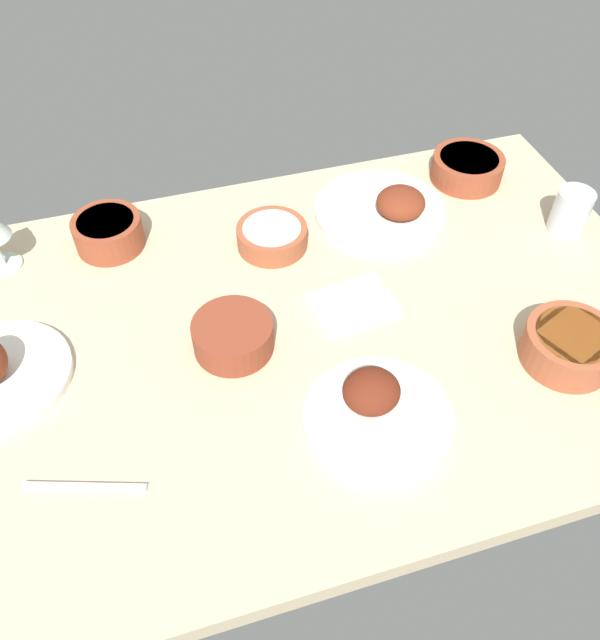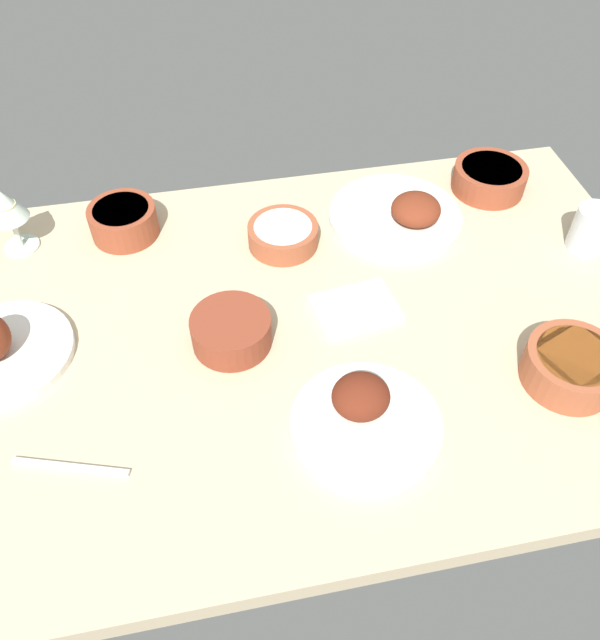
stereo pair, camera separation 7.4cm
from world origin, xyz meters
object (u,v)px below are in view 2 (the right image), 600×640
plate_far_side (402,214)px  bowl_cream (283,234)px  water_tumbler (591,229)px  wine_glass (6,208)px  bowl_onions (123,220)px  folded_napkin (355,308)px  plate_center_main (364,415)px  bowl_sauce (489,177)px  fork_loose (70,467)px  bowl_pasta (231,330)px  bowl_soup (572,366)px

plate_far_side → bowl_cream: (-25.51, -2.21, 0.60)cm
water_tumbler → wine_glass: bearing=168.9°
bowl_cream → bowl_onions: 32.60cm
wine_glass → folded_napkin: 69.13cm
plate_center_main → wine_glass: size_ratio=1.71×
plate_far_side → bowl_cream: 25.61cm
bowl_onions → bowl_sauce: (78.75, -0.20, -0.38)cm
plate_far_side → fork_loose: size_ratio=1.53×
bowl_cream → bowl_sauce: size_ratio=0.90×
water_tumbler → bowl_pasta: bearing=-171.2°
bowl_cream → bowl_soup: bowl_soup is taller
fork_loose → plate_center_main: bearing=17.2°
bowl_pasta → fork_loose: size_ratio=0.77×
bowl_cream → water_tumbler: bearing=-11.9°
bowl_soup → folded_napkin: size_ratio=1.03×
plate_center_main → wine_glass: (-56.80, 53.81, 7.83)cm
bowl_soup → bowl_sauce: size_ratio=0.99×
bowl_onions → bowl_sauce: bearing=-0.1°
bowl_sauce → wine_glass: size_ratio=1.13×
bowl_pasta → bowl_sauce: bearing=28.6°
bowl_pasta → water_tumbler: (72.78, 11.27, 1.42)cm
plate_far_side → bowl_pasta: size_ratio=1.99×
plate_far_side → bowl_soup: 47.34cm
plate_center_main → fork_loose: (-45.16, 0.64, -1.70)cm
bowl_onions → bowl_sauce: size_ratio=0.86×
bowl_pasta → wine_glass: (-38.57, 33.16, 6.78)cm
bowl_cream → bowl_sauce: bearing=11.1°
wine_glass → plate_far_side: bearing=-5.2°
bowl_cream → wine_glass: (-51.94, 9.32, 7.41)cm
bowl_onions → water_tumbler: water_tumbler is taller
folded_napkin → bowl_cream: bearing=114.9°
bowl_pasta → water_tumbler: size_ratio=1.53×
plate_far_side → folded_napkin: 27.94cm
plate_center_main → bowl_soup: plate_center_main is taller
wine_glass → water_tumbler: (111.35, -21.89, -5.36)cm
bowl_sauce → bowl_cream: bearing=-168.9°
wine_glass → folded_napkin: (61.55, -30.05, -9.33)cm
fork_loose → bowl_sauce: bearing=49.2°
bowl_pasta → bowl_sauce: 69.39cm
bowl_cream → plate_far_side: bearing=5.0°
plate_far_side → water_tumbler: water_tumbler is taller
bowl_soup → wine_glass: 106.17cm
bowl_onions → bowl_pasta: bearing=-61.9°
plate_center_main → plate_far_side: 51.06cm
bowl_cream → bowl_sauce: bowl_sauce is taller
bowl_soup → wine_glass: wine_glass is taller
bowl_onions → water_tumbler: size_ratio=1.49×
bowl_sauce → wine_glass: wine_glass is taller
bowl_cream → bowl_sauce: (47.59, 9.33, 0.55)cm
fork_loose → water_tumbler: bearing=35.4°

